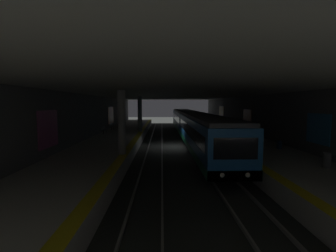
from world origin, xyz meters
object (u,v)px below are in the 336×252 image
Objects in this scene: bench_right_near at (104,129)px; bench_right_mid at (112,126)px; person_walking_mid at (122,125)px; person_waiting_near at (255,129)px; pillar_far at (140,114)px; bench_left_far at (258,133)px; metro_train at (191,125)px; trash_bin at (327,160)px; pillar_near at (122,122)px; suitcase_rolling at (279,145)px.

bench_right_mid is (4.76, 0.00, 0.00)m from bench_right_near.
person_waiting_near is at bearing -105.95° from person_walking_mid.
bench_left_far is (-6.67, -12.88, -1.75)m from pillar_far.
metro_train is at bearing -85.09° from bench_right_near.
trash_bin is (-21.19, -16.33, -0.10)m from bench_right_mid.
person_waiting_near reaches higher than trash_bin.
person_waiting_near is (0.80, 0.02, 0.35)m from bench_left_far.
bench_left_far is at bearing -178.80° from person_waiting_near.
pillar_near reaches higher than metro_train.
pillar_near is 5.35× the size of trash_bin.
person_walking_mid is at bearing 9.07° from pillar_near.
pillar_far is 4.96m from bench_right_near.
person_waiting_near is at bearing -114.54° from pillar_far.
pillar_near is 17.70m from bench_right_mid.
suitcase_rolling reaches higher than bench_left_far.
metro_train is 8.47m from bench_left_far.
person_waiting_near is 1.89× the size of trash_bin.
metro_train is 7.94m from person_waiting_near.
trash_bin is (-4.08, -12.15, -1.85)m from pillar_near.
pillar_far reaches higher than person_walking_mid.
pillar_far reaches higher than person_waiting_near.
pillar_far is 14.61m from bench_left_far.
metro_train is at bearing -99.31° from pillar_far.
metro_train is 10.78m from bench_right_near.
bench_left_far is 1.00× the size of bench_right_mid.
bench_right_mid is at bearing 63.15° from person_waiting_near.
bench_right_mid reaches higher than trash_bin.
metro_train is 23.23× the size of person_waiting_near.
trash_bin is at bearing -162.12° from metro_train.
suitcase_rolling is at bearing -122.95° from bench_right_near.
suitcase_rolling is (-11.57, -5.70, -0.65)m from metro_train.
bench_right_near is at bearing 115.51° from pillar_far.
pillar_near is at bearing 153.74° from metro_train.
bench_right_mid is at bearing 61.08° from bench_left_far.
suitcase_rolling is (-12.65, -12.25, -1.95)m from pillar_far.
person_waiting_near reaches higher than bench_left_far.
bench_right_near is 2.00× the size of trash_bin.
bench_left_far is 0.87m from person_waiting_near.
pillar_near is 13.16m from bench_right_near.
bench_left_far is (7.68, -12.88, -1.75)m from pillar_near.
bench_left_far is at bearing -6.08° from suitcase_rolling.
bench_right_mid is 1.78× the size of suitcase_rolling.
bench_right_mid is at bearing 37.63° from trash_bin.
bench_left_far is at bearing -131.46° from metro_train.
pillar_far is 5.31m from bench_right_mid.
person_walking_mid is 22.01m from trash_bin.
metro_train is 18.25m from trash_bin.
bench_right_near is 4.76m from bench_right_mid.
suitcase_rolling is (-6.77, 0.62, -0.54)m from person_waiting_near.
pillar_far is at bearing 80.69° from metro_train.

